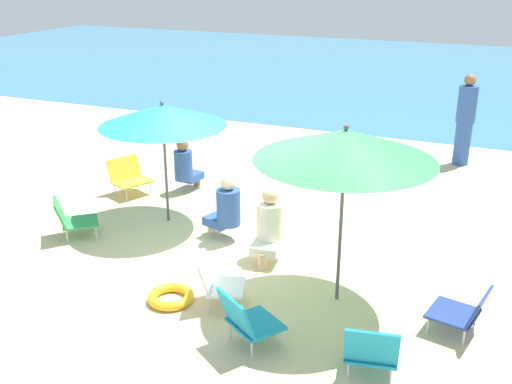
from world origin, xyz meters
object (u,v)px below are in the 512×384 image
(beach_chair_b, at_px, (72,218))
(beach_chair_e, at_px, (246,319))
(person_d, at_px, (226,208))
(beach_chair_a, at_px, (371,350))
(beach_chair_f, at_px, (128,176))
(umbrella_green, at_px, (345,145))
(beach_chair_c, at_px, (463,311))
(umbrella_teal, at_px, (163,115))
(person_c, at_px, (269,225))
(swim_ring, at_px, (171,297))
(person_a, at_px, (465,120))
(person_b, at_px, (185,166))
(beach_chair_d, at_px, (217,280))

(beach_chair_b, xyz_separation_m, beach_chair_e, (3.21, -1.39, 0.03))
(beach_chair_e, height_order, person_d, person_d)
(beach_chair_a, bearing_deg, beach_chair_f, 45.70)
(umbrella_green, distance_m, beach_chair_c, 2.06)
(umbrella_teal, distance_m, person_d, 1.56)
(umbrella_teal, bearing_deg, beach_chair_f, 148.42)
(umbrella_green, bearing_deg, beach_chair_f, 154.98)
(beach_chair_e, bearing_deg, person_c, 48.66)
(umbrella_teal, distance_m, beach_chair_b, 1.88)
(beach_chair_f, bearing_deg, person_c, 0.94)
(beach_chair_c, bearing_deg, swim_ring, 23.26)
(person_c, bearing_deg, beach_chair_b, -86.55)
(umbrella_green, height_order, beach_chair_f, umbrella_green)
(person_c, relative_size, swim_ring, 1.80)
(beach_chair_b, height_order, person_c, person_c)
(beach_chair_a, bearing_deg, beach_chair_e, 79.09)
(umbrella_teal, xyz_separation_m, person_a, (3.68, 4.38, -0.74))
(umbrella_green, height_order, beach_chair_a, umbrella_green)
(beach_chair_e, xyz_separation_m, person_c, (-0.50, 1.85, 0.15))
(umbrella_teal, relative_size, person_c, 1.88)
(beach_chair_a, relative_size, beach_chair_b, 0.86)
(beach_chair_e, distance_m, person_a, 6.93)
(beach_chair_b, distance_m, beach_chair_c, 5.17)
(person_a, xyz_separation_m, person_c, (-1.88, -4.92, -0.38))
(beach_chair_e, bearing_deg, beach_chair_f, 81.64)
(person_b, relative_size, swim_ring, 1.71)
(beach_chair_e, bearing_deg, beach_chair_a, -56.53)
(umbrella_teal, bearing_deg, person_d, -13.05)
(beach_chair_c, bearing_deg, beach_chair_b, 8.30)
(beach_chair_d, height_order, swim_ring, beach_chair_d)
(beach_chair_a, bearing_deg, person_d, 38.23)
(beach_chair_b, relative_size, person_a, 0.43)
(beach_chair_c, xyz_separation_m, person_d, (-3.18, 1.09, 0.20))
(beach_chair_b, relative_size, beach_chair_e, 1.01)
(umbrella_teal, height_order, swim_ring, umbrella_teal)
(umbrella_teal, xyz_separation_m, beach_chair_d, (1.68, -1.80, -1.28))
(person_a, relative_size, person_c, 1.76)
(umbrella_teal, xyz_separation_m, person_b, (-0.35, 1.17, -1.14))
(beach_chair_f, distance_m, person_c, 3.21)
(beach_chair_d, bearing_deg, beach_chair_e, -63.09)
(beach_chair_c, bearing_deg, beach_chair_d, 22.09)
(beach_chair_a, relative_size, person_b, 0.68)
(umbrella_green, relative_size, person_b, 2.25)
(beach_chair_f, relative_size, person_c, 0.76)
(beach_chair_e, bearing_deg, beach_chair_c, -27.88)
(beach_chair_e, relative_size, beach_chair_f, 0.99)
(person_b, bearing_deg, umbrella_teal, -154.05)
(beach_chair_a, height_order, beach_chair_b, beach_chair_a)
(beach_chair_b, height_order, beach_chair_f, beach_chair_f)
(beach_chair_d, bearing_deg, beach_chair_c, -8.83)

